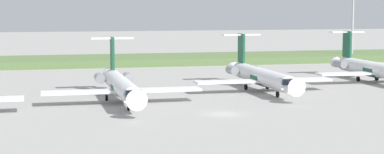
# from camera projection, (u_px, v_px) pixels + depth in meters

# --- Properties ---
(ground_plane) EXTENTS (500.00, 500.00, 0.00)m
(ground_plane) POSITION_uv_depth(u_px,v_px,m) (175.00, 87.00, 114.22)
(ground_plane) COLOR #9E9B96
(grass_berm) EXTENTS (320.00, 20.00, 1.74)m
(grass_berm) POSITION_uv_depth(u_px,v_px,m) (136.00, 60.00, 159.17)
(grass_berm) COLOR #597542
(grass_berm) RESTS_ON ground
(regional_jet_third) EXTENTS (22.81, 31.00, 9.00)m
(regional_jet_third) POSITION_uv_depth(u_px,v_px,m) (121.00, 85.00, 95.61)
(regional_jet_third) COLOR white
(regional_jet_third) RESTS_ON ground
(regional_jet_fourth) EXTENTS (22.81, 31.00, 9.00)m
(regional_jet_fourth) POSITION_uv_depth(u_px,v_px,m) (260.00, 75.00, 108.36)
(regional_jet_fourth) COLOR white
(regional_jet_fourth) RESTS_ON ground
(regional_jet_fifth) EXTENTS (22.81, 31.00, 9.00)m
(regional_jet_fifth) POSITION_uv_depth(u_px,v_px,m) (373.00, 68.00, 120.71)
(regional_jet_fifth) COLOR white
(regional_jet_fifth) RESTS_ON ground
(antenna_mast) EXTENTS (4.40, 0.50, 24.41)m
(antenna_mast) POSITION_uv_depth(u_px,v_px,m) (353.00, 21.00, 166.97)
(antenna_mast) COLOR #B2B2B7
(antenna_mast) RESTS_ON ground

